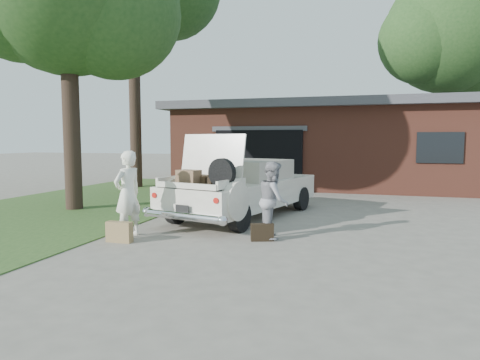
# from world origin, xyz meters

# --- Properties ---
(ground) EXTENTS (90.00, 90.00, 0.00)m
(ground) POSITION_xyz_m (0.00, 0.00, 0.00)
(ground) COLOR gray
(ground) RESTS_ON ground
(grass_strip) EXTENTS (6.00, 16.00, 0.02)m
(grass_strip) POSITION_xyz_m (-5.50, 3.00, 0.01)
(grass_strip) COLOR #2D4C1E
(grass_strip) RESTS_ON ground
(house) EXTENTS (12.80, 7.80, 3.30)m
(house) POSITION_xyz_m (0.98, 11.47, 1.67)
(house) COLOR brown
(house) RESTS_ON ground
(tree_right) EXTENTS (6.58, 5.72, 9.72)m
(tree_right) POSITION_xyz_m (5.82, 15.15, 6.57)
(tree_right) COLOR #38281E
(tree_right) RESTS_ON ground
(sedan) EXTENTS (2.96, 5.08, 1.97)m
(sedan) POSITION_xyz_m (-0.56, 2.79, 0.70)
(sedan) COLOR white
(sedan) RESTS_ON ground
(woman_left) EXTENTS (0.56, 0.69, 1.65)m
(woman_left) POSITION_xyz_m (-2.08, 0.10, 0.82)
(woman_left) COLOR white
(woman_left) RESTS_ON ground
(woman_right) EXTENTS (0.71, 0.82, 1.45)m
(woman_right) POSITION_xyz_m (0.60, 0.78, 0.73)
(woman_right) COLOR gray
(woman_right) RESTS_ON ground
(suitcase_left) EXTENTS (0.49, 0.16, 0.37)m
(suitcase_left) POSITION_xyz_m (-1.99, -0.36, 0.19)
(suitcase_left) COLOR #9B7E4F
(suitcase_left) RESTS_ON ground
(suitcase_right) EXTENTS (0.44, 0.27, 0.32)m
(suitcase_right) POSITION_xyz_m (0.46, 0.47, 0.16)
(suitcase_right) COLOR black
(suitcase_right) RESTS_ON ground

